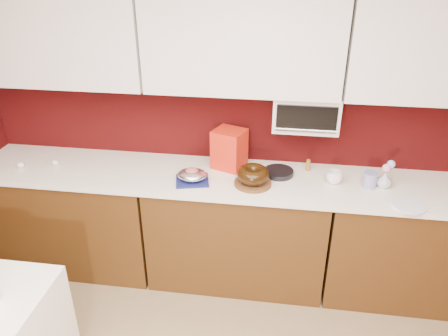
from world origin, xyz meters
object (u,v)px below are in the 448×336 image
(toaster_oven, at_px, (306,111))
(pandoro_box, at_px, (229,149))
(blue_jar, at_px, (370,180))
(foil_ham_nest, at_px, (192,175))
(flower_vase, at_px, (384,179))
(coffee_mug, at_px, (334,176))
(bundt_cake, at_px, (253,175))

(toaster_oven, xyz_separation_m, pandoro_box, (-0.54, -0.01, -0.33))
(toaster_oven, relative_size, blue_jar, 4.03)
(foil_ham_nest, height_order, flower_vase, flower_vase)
(foil_ham_nest, height_order, blue_jar, blue_jar)
(blue_jar, bearing_deg, pandoro_box, 170.56)
(coffee_mug, bearing_deg, blue_jar, -5.29)
(pandoro_box, distance_m, flower_vase, 1.12)
(toaster_oven, relative_size, flower_vase, 3.54)
(blue_jar, height_order, flower_vase, flower_vase)
(bundt_cake, height_order, pandoro_box, pandoro_box)
(foil_ham_nest, xyz_separation_m, blue_jar, (1.24, 0.10, 0.00))
(foil_ham_nest, relative_size, coffee_mug, 1.91)
(coffee_mug, relative_size, blue_jar, 0.98)
(toaster_oven, height_order, flower_vase, toaster_oven)
(bundt_cake, bearing_deg, pandoro_box, 128.76)
(pandoro_box, relative_size, flower_vase, 2.35)
(pandoro_box, height_order, blue_jar, pandoro_box)
(bundt_cake, distance_m, blue_jar, 0.81)
(toaster_oven, bearing_deg, pandoro_box, -179.29)
(toaster_oven, distance_m, foil_ham_nest, 0.92)
(blue_jar, bearing_deg, bundt_cake, -174.12)
(toaster_oven, height_order, bundt_cake, toaster_oven)
(coffee_mug, bearing_deg, toaster_oven, 146.52)
(toaster_oven, relative_size, coffee_mug, 4.13)
(bundt_cake, height_order, foil_ham_nest, bundt_cake)
(bundt_cake, relative_size, pandoro_box, 0.77)
(bundt_cake, xyz_separation_m, blue_jar, (0.81, 0.08, -0.02))
(bundt_cake, relative_size, flower_vase, 1.80)
(bundt_cake, bearing_deg, toaster_oven, 37.44)
(bundt_cake, distance_m, coffee_mug, 0.58)
(foil_ham_nest, xyz_separation_m, pandoro_box, (0.23, 0.27, 0.09))
(toaster_oven, relative_size, pandoro_box, 1.51)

